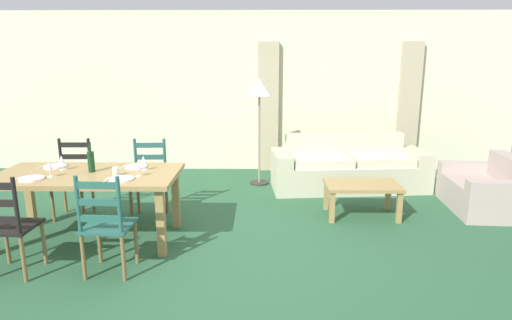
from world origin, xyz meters
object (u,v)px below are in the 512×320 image
object	(u,v)px
wine_glass_near_right	(138,166)
standing_lamp	(259,94)
dining_chair_near_right	(106,225)
wine_glass_near_left	(49,166)
dining_table	(87,181)
dining_chair_near_left	(7,226)
coffee_cup_primary	(116,171)
armchair_upholstered	(488,191)
dining_chair_far_right	(149,179)
wine_glass_far_left	(61,160)
coffee_table	(362,189)
couch	(348,169)
wine_bottle	(91,161)
wine_glass_far_right	(143,160)
dining_chair_far_left	(73,179)

from	to	relation	value
wine_glass_near_right	standing_lamp	distance (m)	2.66
wine_glass_near_right	standing_lamp	world-z (taller)	standing_lamp
dining_chair_near_right	wine_glass_near_left	size ratio (longest dim) A/B	5.96
dining_table	dining_chair_near_left	world-z (taller)	dining_chair_near_left
coffee_cup_primary	armchair_upholstered	bearing A→B (deg)	13.97
dining_chair_far_right	wine_glass_near_left	size ratio (longest dim) A/B	5.96
wine_glass_far_left	coffee_table	xyz separation A→B (m)	(3.39, 0.64, -0.51)
wine_glass_far_left	wine_glass_near_left	bearing A→B (deg)	-89.87
wine_glass_near_left	standing_lamp	size ratio (longest dim) A/B	0.10
wine_glass_near_left	couch	distance (m)	4.10
wine_bottle	armchair_upholstered	xyz separation A→B (m)	(4.74, 0.95, -0.62)
coffee_cup_primary	coffee_table	world-z (taller)	coffee_cup_primary
wine_glass_near_right	dining_chair_near_right	bearing A→B (deg)	-101.56
wine_glass_near_right	coffee_table	bearing A→B (deg)	19.58
coffee_table	dining_chair_near_right	bearing A→B (deg)	-150.01
standing_lamp	wine_glass_near_left	bearing A→B (deg)	-132.44
coffee_cup_primary	standing_lamp	world-z (taller)	standing_lamp
wine_glass_near_right	wine_glass_near_left	bearing A→B (deg)	-178.46
wine_glass_far_left	armchair_upholstered	bearing A→B (deg)	9.86
dining_chair_near_right	dining_chair_near_left	bearing A→B (deg)	-177.80
dining_chair_near_left	wine_bottle	size ratio (longest dim) A/B	3.04
wine_glass_near_right	wine_glass_far_left	xyz separation A→B (m)	(-0.89, 0.25, 0.00)
wine_glass_near_right	armchair_upholstered	xyz separation A→B (m)	(4.19, 1.14, -0.61)
dining_chair_near_right	coffee_cup_primary	distance (m)	0.74
dining_chair_far_right	wine_glass_near_left	bearing A→B (deg)	-131.18
dining_chair_near_right	armchair_upholstered	xyz separation A→B (m)	(4.32, 1.76, -0.23)
dining_chair_near_right	wine_glass_far_left	bearing A→B (deg)	130.88
wine_glass_near_right	coffee_cup_primary	distance (m)	0.25
dining_chair_far_right	coffee_table	world-z (taller)	dining_chair_far_right
wine_bottle	coffee_cup_primary	bearing A→B (deg)	-25.81
wine_bottle	wine_glass_near_left	size ratio (longest dim) A/B	1.96
wine_bottle	wine_glass_near_right	world-z (taller)	wine_bottle
wine_glass_near_right	armchair_upholstered	world-z (taller)	wine_glass_near_right
wine_glass_near_left	wine_glass_near_right	bearing A→B (deg)	1.54
dining_chair_near_right	standing_lamp	distance (m)	3.35
wine_glass_near_right	armchair_upholstered	size ratio (longest dim) A/B	0.13
wine_glass_near_left	wine_glass_far_left	bearing A→B (deg)	90.13
wine_glass_near_right	wine_glass_far_right	xyz separation A→B (m)	(-0.01, 0.25, 0.00)
wine_glass_near_right	coffee_cup_primary	size ratio (longest dim) A/B	1.79
armchair_upholstered	coffee_cup_primary	bearing A→B (deg)	-166.03
dining_chair_near_right	wine_glass_far_left	size ratio (longest dim) A/B	5.96
wine_glass_far_left	wine_glass_far_right	distance (m)	0.88
dining_chair_far_left	coffee_cup_primary	distance (m)	1.22
dining_chair_near_right	standing_lamp	xyz separation A→B (m)	(1.35, 2.92, 0.93)
wine_bottle	wine_glass_far_right	xyz separation A→B (m)	(0.54, 0.07, -0.01)
wine_glass_near_left	coffee_cup_primary	bearing A→B (deg)	5.02
dining_chair_near_left	wine_glass_far_right	bearing A→B (deg)	42.63
dining_chair_far_right	wine_glass_near_right	bearing A→B (deg)	-81.94
dining_chair_near_right	coffee_table	xyz separation A→B (m)	(2.63, 1.52, -0.12)
wine_glass_far_right	coffee_cup_primary	distance (m)	0.32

